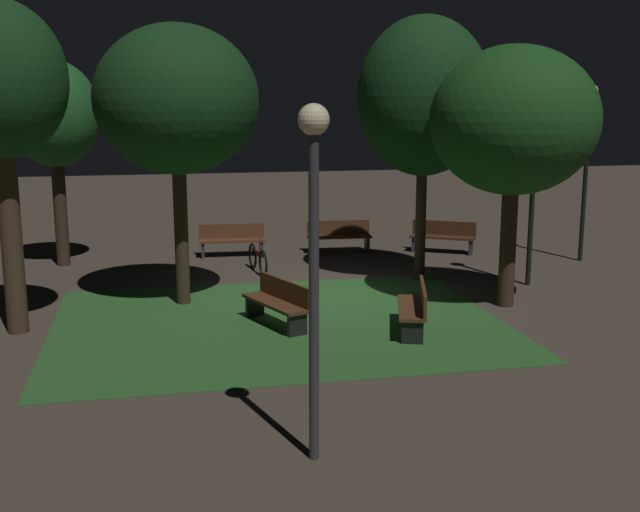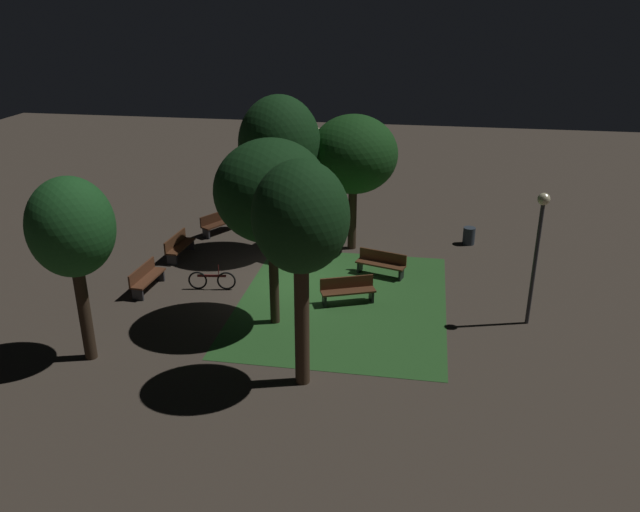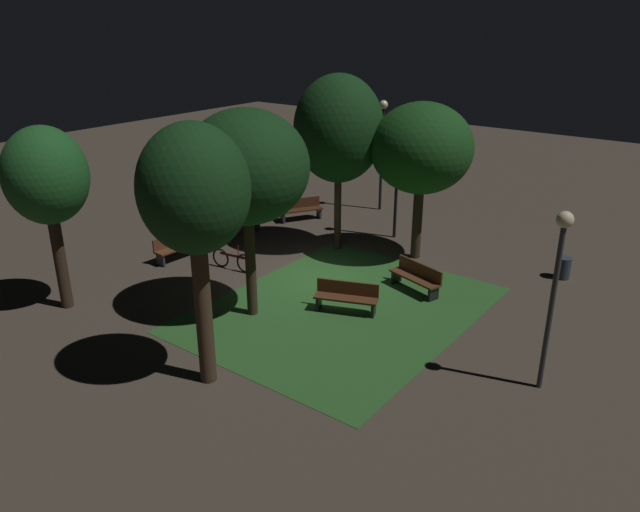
# 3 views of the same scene
# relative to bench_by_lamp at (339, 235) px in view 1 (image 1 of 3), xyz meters

# --- Properties ---
(ground_plane) EXTENTS (60.00, 60.00, 0.00)m
(ground_plane) POSITION_rel_bench_by_lamp_xyz_m (1.52, 4.89, -0.48)
(ground_plane) COLOR #473D33
(grass_lawn) EXTENTS (8.56, 6.78, 0.01)m
(grass_lawn) POSITION_rel_bench_by_lamp_xyz_m (2.82, 6.79, -0.48)
(grass_lawn) COLOR #2D6028
(grass_lawn) RESTS_ON ground
(bench_by_lamp) EXTENTS (1.83, 0.59, 0.88)m
(bench_by_lamp) POSITION_rel_bench_by_lamp_xyz_m (0.00, 0.00, 0.00)
(bench_by_lamp) COLOR #512D19
(bench_by_lamp) RESTS_ON ground
(bench_front_left) EXTENTS (1.82, 0.57, 0.88)m
(bench_front_left) POSITION_rel_bench_by_lamp_xyz_m (3.04, -0.00, 0.00)
(bench_front_left) COLOR brown
(bench_front_left) RESTS_ON ground
(bench_back_row) EXTENTS (1.80, 1.32, 0.88)m
(bench_back_row) POSITION_rel_bench_by_lamp_xyz_m (-2.86, 0.70, 0.00)
(bench_back_row) COLOR #422314
(bench_back_row) RESTS_ON ground
(bench_lawn_edge) EXTENTS (1.11, 1.85, 0.88)m
(bench_lawn_edge) POSITION_rel_bench_by_lamp_xyz_m (2.85, 6.96, 0.00)
(bench_lawn_edge) COLOR #512D19
(bench_lawn_edge) RESTS_ON ground
(bench_front_right) EXTENTS (0.98, 1.86, 0.88)m
(bench_front_right) POSITION_rel_bench_by_lamp_xyz_m (0.41, 7.88, 0.00)
(bench_front_right) COLOR #512D19
(bench_front_right) RESTS_ON ground
(tree_tall_center) EXTENTS (3.06, 3.06, 6.15)m
(tree_tall_center) POSITION_rel_bench_by_lamp_xyz_m (-1.07, 3.85, 3.83)
(tree_tall_center) COLOR #38281C
(tree_tall_center) RESTS_ON ground
(tree_lawn_side) EXTENTS (3.38, 3.38, 5.34)m
(tree_lawn_side) POSITION_rel_bench_by_lamp_xyz_m (-2.05, 6.50, 3.34)
(tree_lawn_side) COLOR #38281C
(tree_lawn_side) RESTS_ON ground
(tree_right_canopy) EXTENTS (2.25, 2.25, 5.25)m
(tree_right_canopy) POSITION_rel_bench_by_lamp_xyz_m (7.47, 0.28, 3.37)
(tree_right_canopy) COLOR #38281C
(tree_right_canopy) RESTS_ON ground
(tree_back_left) EXTENTS (3.33, 3.33, 5.76)m
(tree_back_left) POSITION_rel_bench_by_lamp_xyz_m (4.56, 4.91, 3.75)
(tree_back_left) COLOR #38281C
(tree_back_left) RESTS_ON ground
(lamp_post_near_wall) EXTENTS (0.36, 0.36, 4.21)m
(lamp_post_near_wall) POSITION_rel_bench_by_lamp_xyz_m (3.32, 12.65, 2.41)
(lamp_post_near_wall) COLOR #333338
(lamp_post_near_wall) RESTS_ON ground
(lamp_post_path_center) EXTENTS (0.36, 0.36, 4.65)m
(lamp_post_path_center) POSITION_rel_bench_by_lamp_xyz_m (-6.06, 2.56, 2.67)
(lamp_post_path_center) COLOR black
(lamp_post_path_center) RESTS_ON ground
(lamp_post_plaza_east) EXTENTS (0.36, 0.36, 4.55)m
(lamp_post_plaza_east) POSITION_rel_bench_by_lamp_xyz_m (-3.38, 4.87, 2.61)
(lamp_post_plaza_east) COLOR black
(lamp_post_plaza_east) RESTS_ON ground
(bicycle) EXTENTS (0.28, 1.65, 0.93)m
(bicycle) POSITION_rel_bench_by_lamp_xyz_m (2.61, 2.21, -0.14)
(bicycle) COLOR black
(bicycle) RESTS_ON ground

